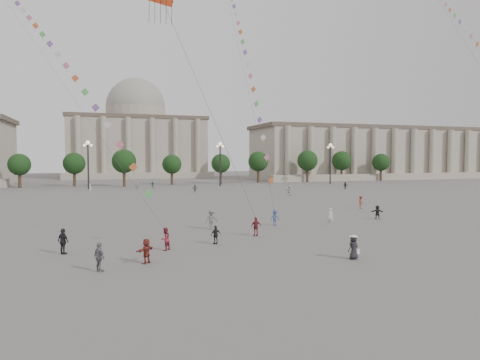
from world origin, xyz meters
name	(u,v)px	position (x,y,z in m)	size (l,w,h in m)	color
ground	(275,250)	(0.00, 0.00, 0.00)	(360.00, 360.00, 0.00)	#5C5A56
hall_east	(373,153)	(75.00, 93.89, 8.43)	(84.00, 26.22, 17.20)	#9F9886
hall_central	(137,137)	(0.00, 129.22, 14.23)	(48.30, 34.30, 35.50)	#9F9886
tree_row	(153,164)	(0.00, 78.00, 5.39)	(137.12, 5.12, 8.00)	#3C2B1E
lamp_post_mid_west	(88,156)	(-15.00, 70.00, 7.35)	(2.00, 0.90, 10.65)	#262628
lamp_post_mid_east	(220,156)	(15.00, 70.00, 7.35)	(2.00, 0.90, 10.65)	#262628
lamp_post_far_east	(330,156)	(45.00, 70.00, 7.35)	(2.00, 0.90, 10.65)	#262628
person_crowd_0	(153,185)	(-1.33, 68.00, 0.79)	(0.93, 0.39, 1.59)	#314C6E
person_crowd_3	(377,212)	(17.14, 11.19, 0.78)	(1.44, 0.46, 1.56)	black
person_crowd_4	(137,185)	(-4.72, 68.00, 0.89)	(1.66, 0.53, 1.79)	beige
person_crowd_6	(211,219)	(-2.28, 10.32, 0.97)	(1.25, 0.72, 1.93)	#5D5D61
person_crowd_7	(289,190)	(20.05, 41.27, 0.97)	(1.80, 0.57, 1.94)	silver
person_crowd_8	(361,202)	(21.15, 20.39, 0.88)	(1.14, 0.66, 1.77)	brown
person_crowd_9	(345,186)	(38.54, 52.26, 0.78)	(1.44, 0.46, 1.56)	black
person_crowd_10	(90,188)	(-14.44, 59.81, 0.86)	(0.62, 0.41, 1.71)	silver
person_crowd_12	(195,188)	(5.46, 54.16, 0.76)	(1.41, 0.45, 1.52)	#59595D
person_crowd_13	(330,216)	(10.02, 9.24, 0.87)	(0.63, 0.41, 1.73)	silver
tourist_0	(256,227)	(0.58, 5.64, 0.84)	(0.98, 0.41, 1.68)	maroon
tourist_1	(63,241)	(-14.96, 3.24, 0.93)	(1.09, 0.46, 1.87)	black
tourist_2	(146,251)	(-9.58, -1.28, 0.82)	(1.51, 0.48, 1.63)	maroon
tourist_3	(99,257)	(-12.49, -2.45, 0.89)	(1.05, 0.44, 1.79)	slate
tourist_4	(216,235)	(-3.68, 3.36, 0.74)	(0.87, 0.36, 1.49)	black
kite_flyer_0	(165,239)	(-7.85, 2.29, 0.86)	(0.83, 0.65, 1.71)	maroon
kite_flyer_1	(275,218)	(4.43, 10.53, 0.80)	(1.04, 0.60, 1.61)	#38497E
hat_person	(354,247)	(3.93, -4.47, 0.87)	(0.89, 0.66, 1.69)	black
dragon_kite	(162,8)	(-7.99, 1.80, 17.52)	(5.45, 2.68, 19.29)	red
kite_train_west	(29,23)	(-20.42, 29.60, 23.44)	(24.05, 50.84, 70.20)	#3F3F3F
kite_train_mid	(231,1)	(7.60, 36.25, 31.48)	(6.71, 48.49, 73.96)	#3F3F3F
kite_train_east	(471,41)	(37.45, 18.49, 23.27)	(22.18, 42.39, 63.12)	#3F3F3F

